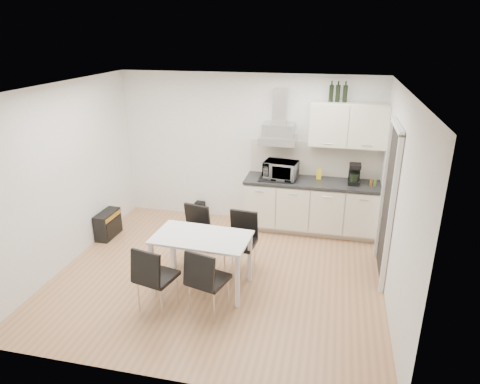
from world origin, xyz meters
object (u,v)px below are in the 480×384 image
object	(u,v)px
chair_near_left	(157,277)
floor_speaker	(200,209)
kitchenette	(314,185)
dining_table	(202,243)
chair_near_right	(209,280)
chair_far_left	(191,237)
chair_far_right	(240,244)
guitar_amp	(108,224)

from	to	relation	value
chair_near_left	floor_speaker	xyz separation A→B (m)	(-0.36, 2.82, -0.30)
kitchenette	chair_near_left	xyz separation A→B (m)	(-1.71, -2.65, -0.39)
dining_table	floor_speaker	world-z (taller)	dining_table
kitchenette	chair_near_right	size ratio (longest dim) A/B	2.86
chair_near_left	chair_far_left	bearing A→B (deg)	100.11
chair_far_right	chair_near_right	size ratio (longest dim) A/B	1.00
guitar_amp	chair_near_right	bearing A→B (deg)	-33.85
dining_table	kitchenette	bearing A→B (deg)	60.54
floor_speaker	chair_far_left	bearing A→B (deg)	-72.02
kitchenette	chair_near_right	xyz separation A→B (m)	(-1.08, -2.57, -0.39)
floor_speaker	kitchenette	bearing A→B (deg)	-0.40
chair_far_right	guitar_amp	world-z (taller)	chair_far_right
kitchenette	chair_near_right	world-z (taller)	kitchenette
kitchenette	floor_speaker	world-z (taller)	kitchenette
dining_table	guitar_amp	bearing A→B (deg)	154.80
dining_table	guitar_amp	xyz separation A→B (m)	(-1.99, 1.07, -0.43)
floor_speaker	chair_far_right	bearing A→B (deg)	-52.47
chair_far_right	guitar_amp	distance (m)	2.48
chair_far_left	floor_speaker	distance (m)	1.78
chair_near_left	chair_near_right	distance (m)	0.64
kitchenette	chair_near_left	distance (m)	3.18
chair_far_left	chair_near_left	bearing A→B (deg)	99.72
kitchenette	dining_table	distance (m)	2.45
dining_table	chair_near_right	world-z (taller)	chair_near_right
chair_near_left	floor_speaker	world-z (taller)	chair_near_left
chair_far_left	chair_near_right	size ratio (longest dim) A/B	1.00
dining_table	floor_speaker	bearing A→B (deg)	111.85
chair_far_left	kitchenette	bearing A→B (deg)	-124.62
chair_far_left	guitar_amp	bearing A→B (deg)	-5.77
dining_table	guitar_amp	distance (m)	2.30
chair_far_left	chair_near_right	xyz separation A→B (m)	(0.58, -1.04, 0.00)
chair_far_left	chair_near_right	bearing A→B (deg)	131.55
chair_near_right	chair_far_right	bearing A→B (deg)	95.37
chair_far_left	chair_far_right	size ratio (longest dim) A/B	1.00
chair_near_left	guitar_amp	xyz separation A→B (m)	(-1.60, 1.66, -0.22)
dining_table	chair_near_left	bearing A→B (deg)	-120.19
kitchenette	chair_near_left	bearing A→B (deg)	-122.80
kitchenette	chair_far_left	xyz separation A→B (m)	(-1.65, -1.53, -0.39)
guitar_amp	floor_speaker	world-z (taller)	guitar_amp
chair_far_left	chair_far_right	bearing A→B (deg)	-172.22
chair_far_left	floor_speaker	bearing A→B (deg)	-63.65
dining_table	chair_far_left	xyz separation A→B (m)	(-0.33, 0.53, -0.22)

